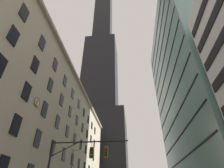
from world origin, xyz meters
name	(u,v)px	position (x,y,z in m)	size (l,w,h in m)	color
station_building	(45,138)	(-18.35, 23.99, 13.15)	(15.38, 59.98, 26.33)	#BCAF93
dark_skyscraper	(100,92)	(-15.94, 74.50, 55.00)	(29.12, 29.12, 183.33)	black
glass_office_midrise	(206,87)	(20.06, 23.72, 24.13)	(18.23, 35.11, 48.26)	gray
traffic_signal_mast	(81,159)	(-3.91, 4.58, 4.89)	(8.27, 0.63, 6.69)	black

